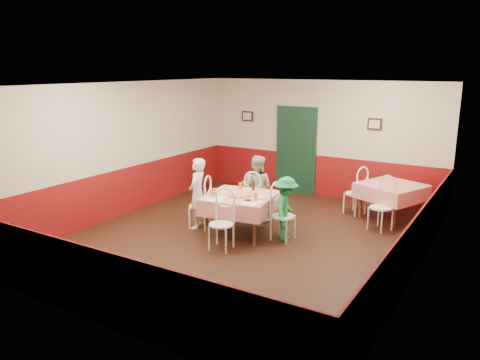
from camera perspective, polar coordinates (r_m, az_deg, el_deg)
The scene contains 39 objects.
floor at distance 8.74m, azimuth 0.71°, elevation -7.12°, with size 7.00×7.00×0.00m, color black.
ceiling at distance 8.18m, azimuth 0.77°, elevation 11.55°, with size 7.00×7.00×0.00m, color white.
back_wall at distance 11.45m, azimuth 9.73°, elevation 4.93°, with size 6.00×0.10×2.80m, color beige.
front_wall at distance 5.72m, azimuth -17.49°, elevation -4.30°, with size 6.00×0.10×2.80m, color beige.
left_wall at distance 10.18m, azimuth -13.98°, elevation 3.64°, with size 0.10×7.00×2.80m, color beige.
right_wall at distance 7.33m, azimuth 21.36°, elevation -0.71°, with size 0.10×7.00×2.80m, color beige.
wainscot_back at distance 11.61m, azimuth 9.52°, elevation 0.53°, with size 6.00×0.03×1.00m, color maroon.
wainscot_front at distance 6.05m, azimuth -16.76°, elevation -12.40°, with size 6.00×0.03×1.00m, color maroon.
wainscot_left at distance 10.36m, azimuth -13.64°, elevation -1.27°, with size 0.03×7.00×1.00m, color maroon.
wainscot_right at distance 7.59m, azimuth 20.66°, elevation -7.29°, with size 0.03×7.00×1.00m, color maroon.
door at distance 11.70m, azimuth 6.83°, elevation 3.47°, with size 0.96×0.06×2.10m, color black.
picture_left at distance 12.22m, azimuth 0.91°, elevation 7.79°, with size 0.32×0.03×0.26m, color black.
picture_right at distance 10.94m, azimuth 16.09°, elevation 6.57°, with size 0.32×0.03×0.26m, color black.
thermostat at distance 12.21m, azimuth 1.31°, elevation 6.13°, with size 0.10×0.03×0.10m, color white.
main_table at distance 8.87m, azimuth -0.00°, elevation -4.24°, with size 1.22×1.22×0.77m, color red.
second_table at distance 10.15m, azimuth 17.86°, elevation -2.58°, with size 1.12×1.12×0.77m, color red.
chair_left at distance 9.19m, azimuth -4.91°, elevation -3.16°, with size 0.42×0.42×0.90m, color white, non-canonical shape.
chair_right at distance 8.57m, azimuth 5.28°, elevation -4.42°, with size 0.42×0.42×0.90m, color white, non-canonical shape.
chair_far at distance 9.60m, azimuth 1.94°, elevation -2.37°, with size 0.42×0.42×0.90m, color white, non-canonical shape.
chair_near at distance 8.10m, azimuth -2.31°, elevation -5.44°, with size 0.42×0.42×0.90m, color white, non-canonical shape.
chair_second_a at distance 10.32m, azimuth 13.85°, elevation -1.62°, with size 0.42×0.42×0.90m, color white, non-canonical shape.
chair_second_b at distance 9.43m, azimuth 16.79°, elevation -3.26°, with size 0.42×0.42×0.90m, color white, non-canonical shape.
pizza at distance 8.71m, azimuth 0.00°, elevation -1.84°, with size 0.41×0.41×0.03m, color #B74723.
plate_left at distance 8.94m, azimuth -2.39°, elevation -1.48°, with size 0.25×0.25×0.01m, color white.
plate_right at distance 8.62m, azimuth 2.72°, elevation -2.06°, with size 0.25×0.25×0.01m, color white.
plate_far at distance 9.11m, azimuth 1.08°, elevation -1.18°, with size 0.25×0.25×0.01m, color white.
glass_a at distance 8.66m, azimuth -3.18°, elevation -1.53°, with size 0.08×0.08×0.15m, color #BF7219.
glass_b at distance 8.38m, azimuth 1.91°, elevation -2.09°, with size 0.07×0.07×0.13m, color #BF7219.
glass_c at distance 9.18m, azimuth 0.04°, elevation -0.70°, with size 0.07×0.07×0.13m, color #BF7219.
beer_bottle at distance 9.02m, azimuth 1.62°, elevation -0.65°, with size 0.06×0.06×0.22m, color #381C0A.
shaker_a at distance 8.56m, azimuth -3.73°, elevation -1.93°, with size 0.04×0.04×0.09m, color silver.
shaker_b at distance 8.50m, azimuth -3.34°, elevation -2.02°, with size 0.04×0.04×0.09m, color silver.
shaker_c at distance 8.63m, azimuth -3.60°, elevation -1.80°, with size 0.04×0.04×0.09m, color #B23319.
menu_left at distance 8.54m, azimuth -2.99°, elevation -2.26°, with size 0.30×0.40×0.00m, color white.
menu_right at distance 8.29m, azimuth 1.53°, elevation -2.73°, with size 0.30×0.40×0.00m, color white.
wallet at distance 8.38m, azimuth 0.98°, elevation -2.48°, with size 0.11×0.09×0.02m, color black.
diner_left at distance 9.14m, azimuth -5.22°, elevation -1.65°, with size 0.51×0.33×1.39m, color gray.
diner_far at distance 9.58m, azimuth 2.06°, elevation -0.97°, with size 0.66×0.52×1.36m, color gray.
diner_right at distance 8.51m, azimuth 5.62°, elevation -3.53°, with size 0.77×0.44×1.19m, color gray.
Camera 1 is at (4.16, -7.03, 3.10)m, focal length 35.00 mm.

